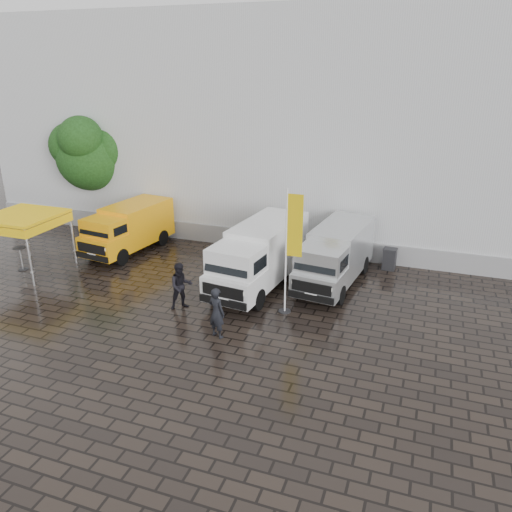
{
  "coord_description": "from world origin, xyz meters",
  "views": [
    {
      "loc": [
        5.7,
        -16.01,
        9.35
      ],
      "look_at": [
        -0.82,
        2.2,
        1.87
      ],
      "focal_mm": 35.0,
      "sensor_mm": 36.0,
      "label": 1
    }
  ],
  "objects": [
    {
      "name": "hall_plinth",
      "position": [
        2.0,
        7.95,
        0.5
      ],
      "size": [
        44.0,
        0.15,
        1.0
      ],
      "primitive_type": "cube",
      "color": "gray",
      "rests_on": "ground"
    },
    {
      "name": "van_white",
      "position": [
        -1.06,
        3.26,
        1.38
      ],
      "size": [
        2.85,
        6.59,
        2.77
      ],
      "primitive_type": null,
      "rotation": [
        0.0,
        0.0,
        -0.12
      ],
      "color": "white",
      "rests_on": "ground"
    },
    {
      "name": "exhibition_hall",
      "position": [
        2.0,
        16.0,
        6.0
      ],
      "size": [
        44.0,
        16.0,
        12.0
      ],
      "primitive_type": "cube",
      "color": "silver",
      "rests_on": "ground"
    },
    {
      "name": "person_tent",
      "position": [
        -3.32,
        0.2,
        0.97
      ],
      "size": [
        1.2,
        1.18,
        1.95
      ],
      "primitive_type": "imported",
      "rotation": [
        0.0,
        0.0,
        0.71
      ],
      "color": "black",
      "rests_on": "ground"
    },
    {
      "name": "van_silver",
      "position": [
        2.05,
        4.7,
        1.28
      ],
      "size": [
        2.67,
        6.11,
        2.56
      ],
      "primitive_type": null,
      "rotation": [
        0.0,
        0.0,
        -0.12
      ],
      "color": "silver",
      "rests_on": "ground"
    },
    {
      "name": "flagpole",
      "position": [
        0.92,
        1.29,
        2.85
      ],
      "size": [
        0.88,
        0.5,
        5.09
      ],
      "color": "black",
      "rests_on": "ground"
    },
    {
      "name": "cocktail_table",
      "position": [
        -12.5,
        1.22,
        0.57
      ],
      "size": [
        0.6,
        0.6,
        1.15
      ],
      "primitive_type": "cylinder",
      "color": "black",
      "rests_on": "ground"
    },
    {
      "name": "person_front",
      "position": [
        -1.04,
        -1.41,
        0.97
      ],
      "size": [
        0.83,
        0.69,
        1.94
      ],
      "primitive_type": "imported",
      "rotation": [
        0.0,
        0.0,
        2.78
      ],
      "color": "black",
      "rests_on": "ground"
    },
    {
      "name": "canopy_tent",
      "position": [
        -12.05,
        1.28,
        2.63
      ],
      "size": [
        3.1,
        3.1,
        2.81
      ],
      "color": "silver",
      "rests_on": "ground"
    },
    {
      "name": "tree",
      "position": [
        -13.43,
        8.46,
        4.46
      ],
      "size": [
        3.87,
        3.98,
        6.95
      ],
      "color": "black",
      "rests_on": "ground"
    },
    {
      "name": "wheelie_bin",
      "position": [
        4.22,
        7.31,
        0.53
      ],
      "size": [
        0.68,
        0.68,
        1.05
      ],
      "primitive_type": "cube",
      "rotation": [
        0.0,
        0.0,
        -0.07
      ],
      "color": "black",
      "rests_on": "ground"
    },
    {
      "name": "ground",
      "position": [
        0.0,
        0.0,
        0.0
      ],
      "size": [
        120.0,
        120.0,
        0.0
      ],
      "primitive_type": "plane",
      "color": "black",
      "rests_on": "ground"
    },
    {
      "name": "van_yellow",
      "position": [
        -9.0,
        5.14,
        1.23
      ],
      "size": [
        2.71,
        5.53,
        2.45
      ],
      "primitive_type": null,
      "rotation": [
        0.0,
        0.0,
        -0.13
      ],
      "color": "#F8A10D",
      "rests_on": "ground"
    }
  ]
}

